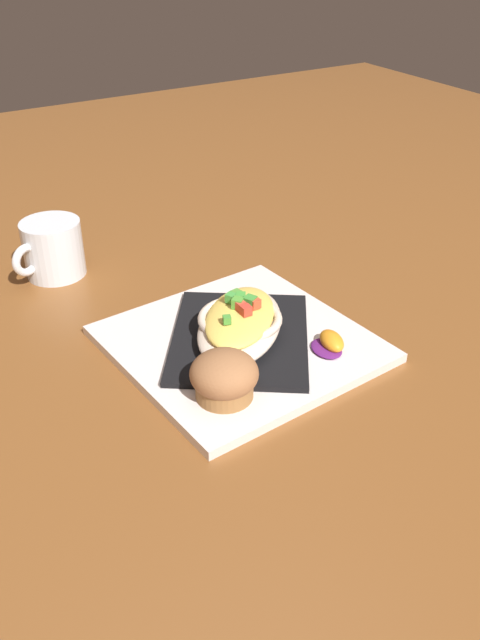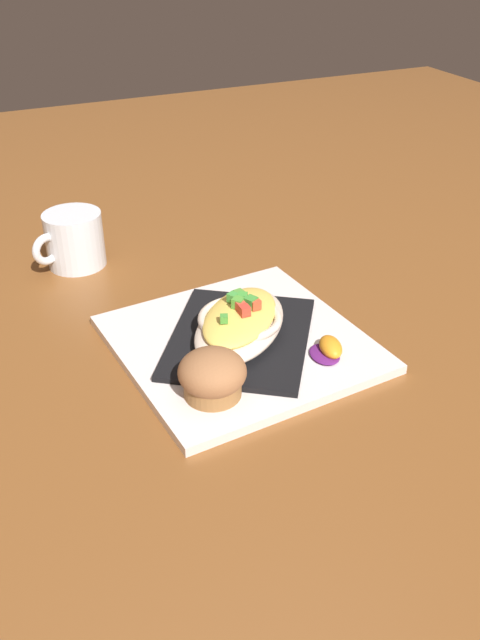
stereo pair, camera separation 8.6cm
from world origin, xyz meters
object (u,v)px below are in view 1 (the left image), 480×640
at_px(square_plate, 240,344).
at_px(orange_garnish, 330,343).
at_px(gratin_dish, 240,322).
at_px(coffee_mug, 53,252).
at_px(muffin, 224,377).

distance_m(square_plate, orange_garnish, 0.12).
distance_m(gratin_dish, coffee_mug, 0.35).
bearing_deg(coffee_mug, square_plate, 113.51).
height_order(muffin, orange_garnish, muffin).
xyz_separation_m(square_plate, orange_garnish, (-0.09, 0.08, 0.01)).
bearing_deg(gratin_dish, orange_garnish, 138.97).
bearing_deg(muffin, gratin_dish, -129.88).
bearing_deg(orange_garnish, muffin, 5.00).
distance_m(square_plate, gratin_dish, 0.03).
xyz_separation_m(gratin_dish, muffin, (0.08, 0.09, -0.00)).
bearing_deg(coffee_mug, muffin, 98.94).
bearing_deg(square_plate, coffee_mug, -66.49).
bearing_deg(square_plate, orange_garnish, 139.02).
height_order(muffin, coffee_mug, coffee_mug).
relative_size(orange_garnish, coffee_mug, 0.46).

